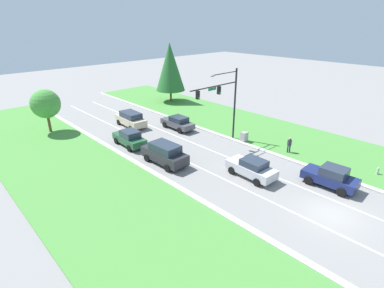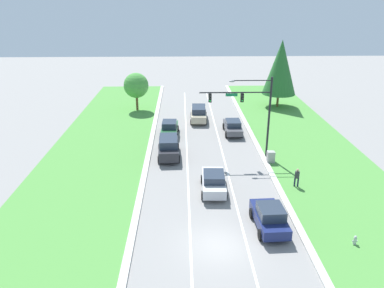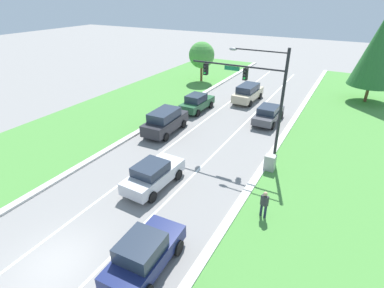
{
  "view_description": "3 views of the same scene",
  "coord_description": "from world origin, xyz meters",
  "px_view_note": "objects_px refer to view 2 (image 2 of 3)",
  "views": [
    {
      "loc": [
        -19.15,
        -6.09,
        12.69
      ],
      "look_at": [
        -0.75,
        13.6,
        1.39
      ],
      "focal_mm": 28.0,
      "sensor_mm": 36.0,
      "label": 1
    },
    {
      "loc": [
        -2.26,
        -19.73,
        14.79
      ],
      "look_at": [
        -1.34,
        13.18,
        1.74
      ],
      "focal_mm": 35.0,
      "sensor_mm": 36.0,
      "label": 2
    },
    {
      "loc": [
        9.92,
        -5.39,
        11.01
      ],
      "look_at": [
        0.93,
        10.89,
        1.48
      ],
      "focal_mm": 28.0,
      "sensor_mm": 36.0,
      "label": 3
    }
  ],
  "objects_px": {
    "silver_sedan": "(214,182)",
    "champagne_suv": "(199,113)",
    "charcoal_suv": "(169,147)",
    "fire_hydrant": "(355,241)",
    "traffic_signal_mast": "(250,106)",
    "graphite_sedan": "(233,127)",
    "forest_sedan": "(170,128)",
    "conifer_near_right_tree": "(280,67)",
    "oak_near_left_tree": "(136,86)",
    "navy_sedan": "(270,217)",
    "utility_cabinet": "(271,157)",
    "pedestrian": "(297,177)"
  },
  "relations": [
    {
      "from": "silver_sedan",
      "to": "champagne_suv",
      "type": "height_order",
      "value": "champagne_suv"
    },
    {
      "from": "silver_sedan",
      "to": "charcoal_suv",
      "type": "relative_size",
      "value": 0.91
    },
    {
      "from": "charcoal_suv",
      "to": "fire_hydrant",
      "type": "distance_m",
      "value": 19.02
    },
    {
      "from": "traffic_signal_mast",
      "to": "graphite_sedan",
      "type": "relative_size",
      "value": 1.7
    },
    {
      "from": "forest_sedan",
      "to": "conifer_near_right_tree",
      "type": "height_order",
      "value": "conifer_near_right_tree"
    },
    {
      "from": "graphite_sedan",
      "to": "forest_sedan",
      "type": "relative_size",
      "value": 1.03
    },
    {
      "from": "traffic_signal_mast",
      "to": "oak_near_left_tree",
      "type": "bearing_deg",
      "value": 127.31
    },
    {
      "from": "navy_sedan",
      "to": "oak_near_left_tree",
      "type": "xyz_separation_m",
      "value": [
        -12.03,
        28.67,
        2.62
      ]
    },
    {
      "from": "traffic_signal_mast",
      "to": "navy_sedan",
      "type": "relative_size",
      "value": 1.85
    },
    {
      "from": "traffic_signal_mast",
      "to": "graphite_sedan",
      "type": "distance_m",
      "value": 8.14
    },
    {
      "from": "oak_near_left_tree",
      "to": "utility_cabinet",
      "type": "bearing_deg",
      "value": -51.07
    },
    {
      "from": "navy_sedan",
      "to": "conifer_near_right_tree",
      "type": "xyz_separation_m",
      "value": [
        7.79,
        29.9,
        4.75
      ]
    },
    {
      "from": "silver_sedan",
      "to": "pedestrian",
      "type": "height_order",
      "value": "pedestrian"
    },
    {
      "from": "graphite_sedan",
      "to": "navy_sedan",
      "type": "bearing_deg",
      "value": -89.56
    },
    {
      "from": "champagne_suv",
      "to": "utility_cabinet",
      "type": "height_order",
      "value": "champagne_suv"
    },
    {
      "from": "traffic_signal_mast",
      "to": "utility_cabinet",
      "type": "height_order",
      "value": "traffic_signal_mast"
    },
    {
      "from": "champagne_suv",
      "to": "pedestrian",
      "type": "xyz_separation_m",
      "value": [
        7.28,
        -18.05,
        -0.04
      ]
    },
    {
      "from": "graphite_sedan",
      "to": "champagne_suv",
      "type": "bearing_deg",
      "value": 127.87
    },
    {
      "from": "oak_near_left_tree",
      "to": "forest_sedan",
      "type": "bearing_deg",
      "value": -64.96
    },
    {
      "from": "champagne_suv",
      "to": "forest_sedan",
      "type": "relative_size",
      "value": 1.11
    },
    {
      "from": "conifer_near_right_tree",
      "to": "fire_hydrant",
      "type": "bearing_deg",
      "value": -94.91
    },
    {
      "from": "silver_sedan",
      "to": "champagne_suv",
      "type": "bearing_deg",
      "value": 93.25
    },
    {
      "from": "charcoal_suv",
      "to": "champagne_suv",
      "type": "relative_size",
      "value": 0.98
    },
    {
      "from": "utility_cabinet",
      "to": "charcoal_suv",
      "type": "bearing_deg",
      "value": 169.24
    },
    {
      "from": "forest_sedan",
      "to": "oak_near_left_tree",
      "type": "xyz_separation_m",
      "value": [
        -4.75,
        10.18,
        2.63
      ]
    },
    {
      "from": "silver_sedan",
      "to": "forest_sedan",
      "type": "height_order",
      "value": "forest_sedan"
    },
    {
      "from": "navy_sedan",
      "to": "forest_sedan",
      "type": "xyz_separation_m",
      "value": [
        -7.28,
        18.49,
        -0.02
      ]
    },
    {
      "from": "champagne_suv",
      "to": "utility_cabinet",
      "type": "distance_m",
      "value": 14.57
    },
    {
      "from": "silver_sedan",
      "to": "charcoal_suv",
      "type": "height_order",
      "value": "charcoal_suv"
    },
    {
      "from": "pedestrian",
      "to": "conifer_near_right_tree",
      "type": "height_order",
      "value": "conifer_near_right_tree"
    },
    {
      "from": "traffic_signal_mast",
      "to": "forest_sedan",
      "type": "bearing_deg",
      "value": 141.08
    },
    {
      "from": "champagne_suv",
      "to": "utility_cabinet",
      "type": "relative_size",
      "value": 4.24
    },
    {
      "from": "traffic_signal_mast",
      "to": "oak_near_left_tree",
      "type": "xyz_separation_m",
      "value": [
        -12.56,
        16.48,
        -1.73
      ]
    },
    {
      "from": "utility_cabinet",
      "to": "conifer_near_right_tree",
      "type": "height_order",
      "value": "conifer_near_right_tree"
    },
    {
      "from": "navy_sedan",
      "to": "fire_hydrant",
      "type": "distance_m",
      "value": 5.46
    },
    {
      "from": "oak_near_left_tree",
      "to": "champagne_suv",
      "type": "bearing_deg",
      "value": -30.22
    },
    {
      "from": "silver_sedan",
      "to": "graphite_sedan",
      "type": "relative_size",
      "value": 0.97
    },
    {
      "from": "forest_sedan",
      "to": "pedestrian",
      "type": "bearing_deg",
      "value": -47.55
    },
    {
      "from": "champagne_suv",
      "to": "forest_sedan",
      "type": "height_order",
      "value": "champagne_suv"
    },
    {
      "from": "silver_sedan",
      "to": "traffic_signal_mast",
      "type": "bearing_deg",
      "value": 62.42
    },
    {
      "from": "fire_hydrant",
      "to": "conifer_near_right_tree",
      "type": "xyz_separation_m",
      "value": [
        2.74,
        31.91,
        5.3
      ]
    },
    {
      "from": "charcoal_suv",
      "to": "traffic_signal_mast",
      "type": "bearing_deg",
      "value": -4.45
    },
    {
      "from": "utility_cabinet",
      "to": "fire_hydrant",
      "type": "xyz_separation_m",
      "value": [
        2.55,
        -12.69,
        -0.25
      ]
    },
    {
      "from": "graphite_sedan",
      "to": "oak_near_left_tree",
      "type": "xyz_separation_m",
      "value": [
        -12.0,
        9.66,
        2.67
      ]
    },
    {
      "from": "silver_sedan",
      "to": "conifer_near_right_tree",
      "type": "distance_m",
      "value": 27.37
    },
    {
      "from": "conifer_near_right_tree",
      "to": "champagne_suv",
      "type": "bearing_deg",
      "value": -152.29
    },
    {
      "from": "utility_cabinet",
      "to": "conifer_near_right_tree",
      "type": "xyz_separation_m",
      "value": [
        5.29,
        19.22,
        5.05
      ]
    },
    {
      "from": "pedestrian",
      "to": "champagne_suv",
      "type": "bearing_deg",
      "value": -48.65
    },
    {
      "from": "traffic_signal_mast",
      "to": "utility_cabinet",
      "type": "distance_m",
      "value": 5.27
    },
    {
      "from": "navy_sedan",
      "to": "conifer_near_right_tree",
      "type": "height_order",
      "value": "conifer_near_right_tree"
    }
  ]
}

